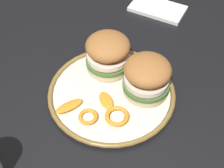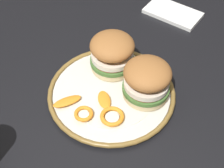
{
  "view_description": "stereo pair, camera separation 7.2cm",
  "coord_description": "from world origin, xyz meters",
  "px_view_note": "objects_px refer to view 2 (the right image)",
  "views": [
    {
      "loc": [
        0.51,
        0.19,
        1.41
      ],
      "look_at": [
        -0.0,
        0.03,
        0.81
      ],
      "focal_mm": 53.22,
      "sensor_mm": 36.0,
      "label": 1
    },
    {
      "loc": [
        0.48,
        0.26,
        1.41
      ],
      "look_at": [
        -0.0,
        0.03,
        0.81
      ],
      "focal_mm": 53.22,
      "sensor_mm": 36.0,
      "label": 2
    }
  ],
  "objects_px": {
    "dining_table": "(101,114)",
    "dinner_plate": "(112,92)",
    "sandwich_half_left": "(111,52)",
    "sandwich_half_right": "(147,80)"
  },
  "relations": [
    {
      "from": "dining_table",
      "to": "sandwich_half_right",
      "type": "distance_m",
      "value": 0.2
    },
    {
      "from": "dining_table",
      "to": "sandwich_half_left",
      "type": "bearing_deg",
      "value": -177.38
    },
    {
      "from": "dinner_plate",
      "to": "sandwich_half_left",
      "type": "bearing_deg",
      "value": -153.41
    },
    {
      "from": "dining_table",
      "to": "dinner_plate",
      "type": "height_order",
      "value": "dinner_plate"
    },
    {
      "from": "sandwich_half_left",
      "to": "sandwich_half_right",
      "type": "relative_size",
      "value": 0.96
    },
    {
      "from": "dinner_plate",
      "to": "sandwich_half_right",
      "type": "bearing_deg",
      "value": 106.26
    },
    {
      "from": "sandwich_half_left",
      "to": "sandwich_half_right",
      "type": "bearing_deg",
      "value": 66.43
    },
    {
      "from": "sandwich_half_right",
      "to": "dining_table",
      "type": "bearing_deg",
      "value": -77.02
    },
    {
      "from": "dining_table",
      "to": "sandwich_half_left",
      "type": "xyz_separation_m",
      "value": [
        -0.08,
        -0.0,
        0.17
      ]
    },
    {
      "from": "dining_table",
      "to": "dinner_plate",
      "type": "xyz_separation_m",
      "value": [
        -0.0,
        0.03,
        0.11
      ]
    }
  ]
}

